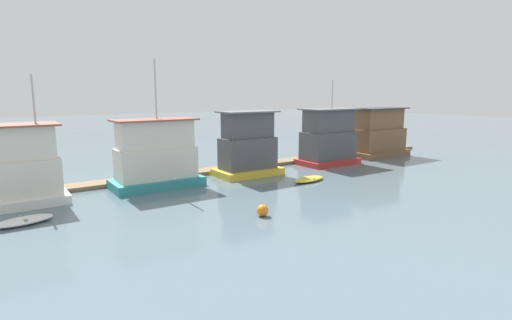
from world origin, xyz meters
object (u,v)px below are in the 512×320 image
object	(u,v)px
houseboat_teal	(156,157)
dinghy_white	(23,221)
houseboat_white	(21,168)
dinghy_yellow	(309,179)
mooring_post_far_right	(18,191)
mooring_post_near_right	(363,149)
buoy_orange	(262,210)
houseboat_yellow	(248,147)
houseboat_red	(328,139)
houseboat_brown	(379,135)

from	to	relation	value
houseboat_teal	dinghy_white	bearing A→B (deg)	-155.09
houseboat_white	dinghy_yellow	world-z (taller)	houseboat_white
mooring_post_far_right	mooring_post_near_right	xyz separation A→B (m)	(33.20, 0.00, 0.07)
mooring_post_near_right	buoy_orange	distance (m)	24.80
houseboat_yellow	houseboat_red	size ratio (longest dim) A/B	0.69
houseboat_teal	mooring_post_far_right	xyz separation A→B (m)	(-8.91, 1.43, -1.63)
dinghy_yellow	mooring_post_near_right	bearing A→B (deg)	25.27
mooring_post_near_right	houseboat_red	bearing A→B (deg)	-167.32
houseboat_teal	houseboat_red	world-z (taller)	houseboat_teal
houseboat_red	dinghy_yellow	xyz separation A→B (m)	(-6.78, -4.88, -2.33)
houseboat_yellow	houseboat_brown	xyz separation A→B (m)	(17.52, 0.43, -0.02)
houseboat_red	dinghy_white	bearing A→B (deg)	-171.20
mooring_post_far_right	houseboat_brown	bearing A→B (deg)	-1.90
dinghy_yellow	mooring_post_far_right	world-z (taller)	mooring_post_far_right
houseboat_brown	mooring_post_far_right	distance (m)	34.53
houseboat_white	houseboat_brown	distance (m)	34.28
houseboat_teal	houseboat_red	bearing A→B (deg)	-0.34
dinghy_white	houseboat_yellow	bearing A→B (deg)	13.39
houseboat_brown	dinghy_yellow	distance (m)	15.92
dinghy_white	dinghy_yellow	bearing A→B (deg)	-2.25
houseboat_white	dinghy_yellow	distance (m)	20.23
dinghy_white	mooring_post_near_right	bearing A→B (deg)	9.60
houseboat_white	buoy_orange	size ratio (longest dim) A/B	11.84
houseboat_red	mooring_post_far_right	size ratio (longest dim) A/B	6.22
houseboat_brown	mooring_post_far_right	xyz separation A→B (m)	(-34.46, 1.14, -1.72)
mooring_post_far_right	mooring_post_near_right	size ratio (longest dim) A/B	0.91
houseboat_teal	buoy_orange	distance (m)	10.79
houseboat_yellow	houseboat_red	xyz separation A→B (m)	(9.44, 0.04, 0.11)
dinghy_yellow	mooring_post_far_right	distance (m)	20.63
buoy_orange	dinghy_yellow	bearing A→B (deg)	32.95
houseboat_red	buoy_orange	distance (m)	18.30
houseboat_white	buoy_orange	world-z (taller)	houseboat_white
dinghy_yellow	buoy_orange	world-z (taller)	buoy_orange
mooring_post_far_right	mooring_post_near_right	world-z (taller)	mooring_post_near_right
houseboat_white	houseboat_teal	xyz separation A→B (m)	(8.73, -0.26, -0.04)
houseboat_red	dinghy_yellow	bearing A→B (deg)	-144.25
houseboat_brown	buoy_orange	xyz separation A→B (m)	(-23.10, -10.61, -2.03)
houseboat_yellow	buoy_orange	bearing A→B (deg)	-118.73
houseboat_brown	buoy_orange	world-z (taller)	houseboat_brown
dinghy_white	mooring_post_far_right	distance (m)	5.66
houseboat_red	houseboat_brown	world-z (taller)	houseboat_red
houseboat_white	mooring_post_far_right	bearing A→B (deg)	99.15
houseboat_teal	buoy_orange	bearing A→B (deg)	-76.65
mooring_post_far_right	houseboat_white	bearing A→B (deg)	-80.85
houseboat_white	dinghy_white	bearing A→B (deg)	-94.41
houseboat_yellow	houseboat_brown	size ratio (longest dim) A/B	0.81
houseboat_red	dinghy_white	size ratio (longest dim) A/B	2.54
buoy_orange	houseboat_teal	bearing A→B (deg)	103.35
houseboat_yellow	houseboat_brown	bearing A→B (deg)	1.39
mooring_post_far_right	buoy_orange	xyz separation A→B (m)	(11.37, -11.76, -0.31)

